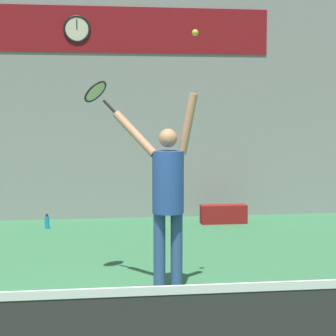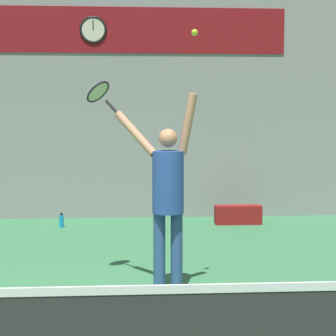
# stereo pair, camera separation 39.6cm
# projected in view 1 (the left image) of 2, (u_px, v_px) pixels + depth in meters

# --- Properties ---
(back_wall) EXTENTS (18.00, 0.10, 5.00)m
(back_wall) POSITION_uv_depth(u_px,v_px,m) (96.00, 81.00, 10.97)
(back_wall) COLOR gray
(back_wall) RESTS_ON ground_plane
(sponsor_banner) EXTENTS (6.28, 0.02, 0.82)m
(sponsor_banner) POSITION_uv_depth(u_px,v_px,m) (96.00, 29.00, 10.82)
(sponsor_banner) COLOR maroon
(scoreboard_clock) EXTENTS (0.49, 0.04, 0.49)m
(scoreboard_clock) POSITION_uv_depth(u_px,v_px,m) (77.00, 29.00, 10.76)
(scoreboard_clock) COLOR beige
(tennis_player) EXTENTS (0.91, 0.53, 2.14)m
(tennis_player) POSITION_uv_depth(u_px,v_px,m) (167.00, 191.00, 6.52)
(tennis_player) COLOR #2D4C7F
(tennis_player) RESTS_ON ground_plane
(tennis_racket) EXTENTS (0.42, 0.39, 0.38)m
(tennis_racket) POSITION_uv_depth(u_px,v_px,m) (97.00, 93.00, 6.77)
(tennis_racket) COLOR black
(tennis_ball) EXTENTS (0.07, 0.07, 0.07)m
(tennis_ball) POSITION_uv_depth(u_px,v_px,m) (195.00, 33.00, 6.27)
(tennis_ball) COLOR #CCDB2D
(water_bottle) EXTENTS (0.08, 0.08, 0.24)m
(water_bottle) POSITION_uv_depth(u_px,v_px,m) (47.00, 222.00, 10.15)
(water_bottle) COLOR #198CCC
(water_bottle) RESTS_ON ground_plane
(equipment_bag) EXTENTS (0.81, 0.24, 0.33)m
(equipment_bag) POSITION_uv_depth(u_px,v_px,m) (224.00, 214.00, 10.64)
(equipment_bag) COLOR maroon
(equipment_bag) RESTS_ON ground_plane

